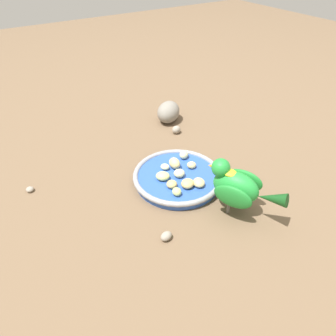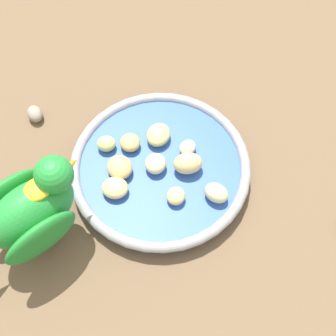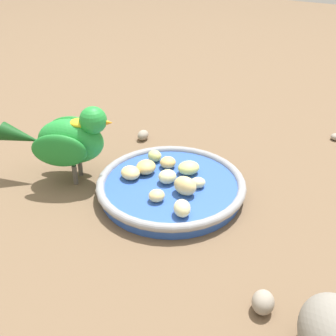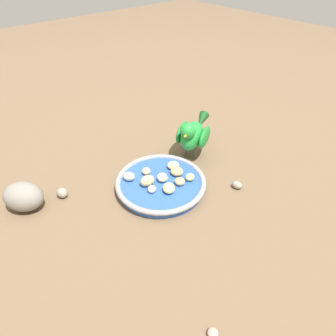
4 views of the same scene
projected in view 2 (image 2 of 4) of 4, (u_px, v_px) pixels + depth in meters
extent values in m
plane|color=brown|center=(160.00, 189.00, 0.63)|extent=(4.00, 4.00, 0.00)
cylinder|color=#2D56B7|center=(160.00, 170.00, 0.63)|extent=(0.23, 0.23, 0.02)
torus|color=#93969B|center=(160.00, 166.00, 0.62)|extent=(0.24, 0.24, 0.01)
ellipsoid|color=beige|center=(159.00, 163.00, 0.61)|extent=(0.04, 0.04, 0.02)
ellipsoid|color=tan|center=(120.00, 167.00, 0.61)|extent=(0.04, 0.04, 0.02)
ellipsoid|color=beige|center=(216.00, 193.00, 0.59)|extent=(0.04, 0.04, 0.02)
ellipsoid|color=#E5C67F|center=(176.00, 196.00, 0.59)|extent=(0.03, 0.03, 0.02)
ellipsoid|color=#E5C67F|center=(115.00, 190.00, 0.59)|extent=(0.04, 0.04, 0.02)
ellipsoid|color=beige|center=(188.00, 148.00, 0.62)|extent=(0.03, 0.03, 0.02)
ellipsoid|color=tan|center=(130.00, 143.00, 0.63)|extent=(0.03, 0.03, 0.02)
ellipsoid|color=#E5C67F|center=(188.00, 163.00, 0.60)|extent=(0.04, 0.03, 0.03)
ellipsoid|color=#C6D17A|center=(158.00, 135.00, 0.63)|extent=(0.05, 0.05, 0.02)
ellipsoid|color=#C6D17A|center=(106.00, 144.00, 0.62)|extent=(0.03, 0.03, 0.02)
cylinder|color=#59544C|center=(40.00, 220.00, 0.59)|extent=(0.01, 0.01, 0.04)
cylinder|color=#59544C|center=(52.00, 236.00, 0.58)|extent=(0.01, 0.01, 0.04)
ellipsoid|color=green|center=(31.00, 212.00, 0.53)|extent=(0.13, 0.10, 0.08)
ellipsoid|color=#1E7F2D|center=(9.00, 196.00, 0.54)|extent=(0.09, 0.06, 0.06)
ellipsoid|color=#1E7F2D|center=(41.00, 238.00, 0.52)|extent=(0.09, 0.06, 0.06)
sphere|color=green|center=(54.00, 175.00, 0.51)|extent=(0.06, 0.06, 0.04)
cone|color=orange|center=(70.00, 165.00, 0.52)|extent=(0.03, 0.02, 0.02)
ellipsoid|color=yellow|center=(38.00, 189.00, 0.51)|extent=(0.04, 0.04, 0.01)
ellipsoid|color=gray|center=(35.00, 114.00, 0.67)|extent=(0.03, 0.03, 0.02)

